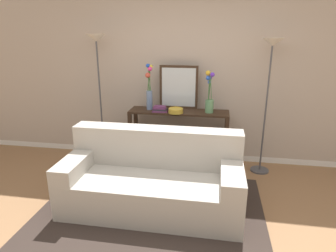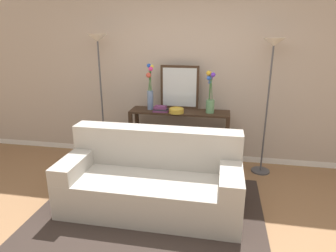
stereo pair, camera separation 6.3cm
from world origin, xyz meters
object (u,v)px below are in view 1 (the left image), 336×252
Objects in this scene: vase_short_flowers at (209,96)px; book_stack at (160,109)px; couch at (153,182)px; fruit_bowl at (176,110)px; console_table at (179,128)px; vase_tall_flowers at (149,90)px; book_row_under_console at (149,160)px; floor_lamp_right at (270,70)px; floor_lamp_left at (98,64)px; wall_mirror at (179,87)px.

vase_short_flowers is 2.68× the size of book_stack.
couch is at bearing -116.77° from vase_short_flowers.
book_stack is (-0.23, 0.02, 0.00)m from fruit_bowl.
console_table is 0.70m from vase_tall_flowers.
couch is at bearing -83.56° from book_stack.
vase_short_flowers is 2.34× the size of book_row_under_console.
book_stack is at bearing -176.27° from floor_lamp_right.
couch is 1.96m from floor_lamp_left.
floor_lamp_left reaches higher than fruit_bowl.
floor_lamp_left is 8.74× the size of book_stack.
wall_mirror reaches higher than book_row_under_console.
floor_lamp_left is at bearing 132.37° from couch.
vase_tall_flowers is 1.09m from book_row_under_console.
floor_lamp_right is 8.55× the size of book_stack.
book_stack is at bearing 96.44° from couch.
floor_lamp_right is 2.84× the size of vase_tall_flowers.
book_stack is 0.87m from book_row_under_console.
vase_tall_flowers reaches higher than book_stack.
vase_tall_flowers is (-0.41, -0.14, -0.03)m from wall_mirror.
floor_lamp_right is (1.34, 1.15, 1.16)m from couch.
couch is 1.18m from fruit_bowl.
book_stack is (0.93, -0.10, -0.61)m from floor_lamp_left.
couch is 3.37× the size of vase_short_flowers.
floor_lamp_left is 3.04× the size of wall_mirror.
console_table is 1.50m from floor_lamp_left.
console_table is at bearing -1.82° from vase_tall_flowers.
fruit_bowl is (0.41, -0.13, -0.25)m from vase_tall_flowers.
vase_tall_flowers reaches higher than vase_short_flowers.
fruit_bowl reaches higher than console_table.
couch is 1.21m from book_row_under_console.
fruit_bowl is at bearing -90.20° from wall_mirror.
floor_lamp_left is at bearing 174.13° from book_stack.
floor_lamp_left is 1.32m from fruit_bowl.
vase_tall_flowers is 0.87m from vase_short_flowers.
couch is 1.45m from vase_tall_flowers.
floor_lamp_left is 2.39m from floor_lamp_right.
book_stack is (-0.12, 1.05, 0.58)m from couch.
console_table is (0.14, 1.14, 0.28)m from couch.
vase_short_flowers reaches higher than book_stack.
vase_short_flowers is at bearing -1.49° from console_table.
couch is 3.14× the size of wall_mirror.
vase_tall_flowers is at bearing 178.34° from vase_short_flowers.
book_stack is 0.87× the size of book_row_under_console.
wall_mirror is at bearing 7.06° from floor_lamp_left.
vase_tall_flowers reaches higher than console_table.
floor_lamp_right is 1.58m from book_stack.
wall_mirror is 0.49m from vase_short_flowers.
floor_lamp_left is at bearing 180.00° from floor_lamp_right.
wall_mirror is (-1.23, 0.14, -0.30)m from floor_lamp_right.
fruit_bowl reaches higher than couch.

